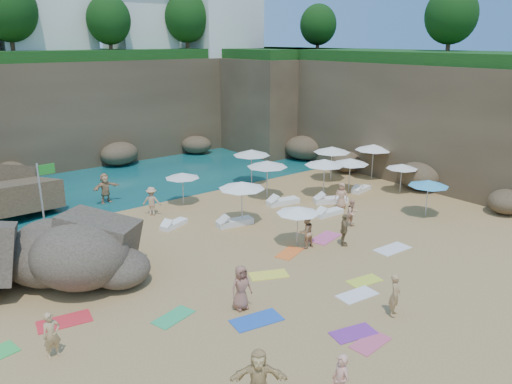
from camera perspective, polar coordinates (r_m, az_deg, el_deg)
ground at (r=23.28m, az=0.67°, el=-7.33°), size 120.00×120.00×0.00m
seawater at (r=49.34m, az=-21.72°, el=4.65°), size 120.00×120.00×0.00m
cliff_back at (r=44.61m, az=-17.91°, el=9.05°), size 44.00×8.00×8.00m
cliff_right at (r=40.92m, az=14.78°, el=8.65°), size 8.00×30.00×8.00m
cliff_corner at (r=47.77m, az=1.65°, el=10.34°), size 10.00×12.00×8.00m
clifftop_buildings at (r=45.36m, az=-17.96°, el=18.37°), size 28.48×9.48×7.00m
clifftop_trees at (r=40.35m, az=-12.08°, el=19.07°), size 35.60×23.82×4.40m
rock_outcrop at (r=22.39m, az=-22.99°, el=-9.85°), size 8.53×7.56×2.82m
flag_pole at (r=25.35m, az=-23.08°, el=-0.25°), size 0.82×0.12×4.18m
parasol_0 at (r=30.20m, az=-8.42°, el=1.90°), size 2.08×2.08×1.96m
parasol_1 at (r=26.56m, az=-1.64°, el=0.79°), size 2.50×2.50×2.36m
parasol_2 at (r=30.99m, az=1.29°, el=3.25°), size 2.54×2.54×2.40m
parasol_3 at (r=34.11m, az=-0.52°, el=4.54°), size 2.54×2.54×2.40m
parasol_4 at (r=36.38m, az=13.29°, el=5.00°), size 2.63×2.63×2.49m
parasol_5 at (r=31.69m, az=7.85°, el=3.39°), size 2.53×2.53×2.39m
parasol_7 at (r=35.31m, az=8.68°, el=4.83°), size 2.58×2.58×2.44m
parasol_8 at (r=32.79m, az=10.73°, el=3.48°), size 2.38×2.38×2.25m
parasol_9 at (r=23.92m, az=4.80°, el=-2.07°), size 2.07×2.07×1.96m
parasol_10 at (r=29.42m, az=19.13°, el=0.97°), size 2.22×2.22×2.10m
parasol_11 at (r=33.52m, az=16.35°, el=2.84°), size 2.03×2.03×1.92m
lounger_0 at (r=27.08m, az=-9.36°, el=-3.67°), size 1.77×1.12×0.26m
lounger_1 at (r=30.92m, az=8.53°, el=-0.92°), size 2.16×1.53×0.32m
lounger_2 at (r=30.33m, az=3.10°, el=-1.11°), size 2.12×0.98×0.32m
lounger_3 at (r=26.96m, az=-2.44°, el=-3.48°), size 2.09×0.99×0.31m
lounger_4 at (r=33.59m, az=11.94°, el=0.30°), size 1.73×0.81×0.26m
lounger_5 at (r=28.74m, az=8.32°, el=-2.37°), size 1.79×0.67×0.27m
towel_1 at (r=17.64m, az=12.94°, el=-16.43°), size 1.53×0.88×0.03m
towel_4 at (r=21.51m, az=1.47°, el=-9.46°), size 1.82×1.41×0.03m
towel_5 at (r=20.37m, az=11.49°, el=-11.45°), size 1.69×0.97×0.03m
towel_6 at (r=18.01m, az=11.07°, el=-15.55°), size 1.70×1.12×0.03m
towel_7 at (r=19.55m, az=-21.05°, el=-13.63°), size 1.95×1.19×0.03m
towel_8 at (r=18.39m, az=0.07°, el=-14.43°), size 1.95×1.20×0.03m
towel_9 at (r=25.51m, az=7.92°, el=-5.21°), size 1.98×1.34×0.03m
towel_10 at (r=23.63m, az=3.84°, el=-6.96°), size 1.72×1.27×0.03m
towel_11 at (r=18.81m, az=-9.42°, el=-13.92°), size 1.70×1.16×0.03m
towel_12 at (r=21.51m, az=12.29°, el=-9.89°), size 1.57×0.96×0.03m
towel_13 at (r=24.87m, az=15.33°, el=-6.29°), size 1.84×0.98×0.03m
person_stand_0 at (r=17.42m, az=-22.32°, el=-14.90°), size 0.60×0.43×1.54m
person_stand_1 at (r=24.01m, az=5.75°, el=-4.53°), size 0.81×0.64×1.62m
person_stand_2 at (r=28.86m, az=-11.82°, el=-1.03°), size 1.08×1.06×1.66m
person_stand_3 at (r=24.49m, az=10.05°, el=-4.29°), size 0.92×0.98×1.62m
person_stand_4 at (r=29.80m, az=9.73°, el=-0.41°), size 0.75×0.87×1.57m
person_stand_5 at (r=31.69m, az=-16.85°, el=0.43°), size 1.79×0.74×1.87m
person_stand_6 at (r=14.46m, az=9.64°, el=-20.66°), size 0.50×0.67×1.67m
person_lie_2 at (r=18.99m, az=-1.69°, el=-12.60°), size 0.96×1.76×0.45m
person_lie_4 at (r=19.27m, az=15.44°, el=-12.93°), size 1.29×1.67×0.38m
person_lie_5 at (r=27.15m, az=10.88°, el=-3.36°), size 0.86×1.54×0.56m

